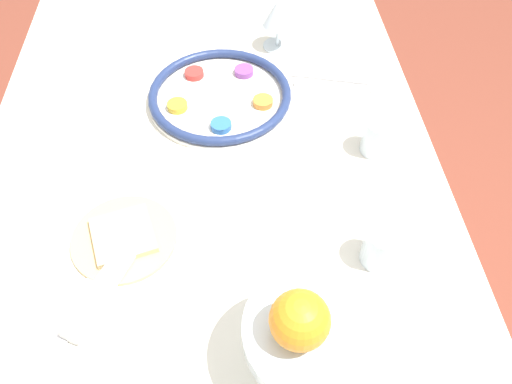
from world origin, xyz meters
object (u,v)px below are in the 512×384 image
Objects in this scene: orange_fruit at (300,320)px; bread_plate at (124,237)px; cup_far at (381,246)px; cup_near at (378,136)px; fruit_stand at (316,335)px; seder_plate at (220,95)px; wine_glass at (278,14)px; napkin_roll at (104,286)px.

orange_fruit is 0.40m from bread_plate.
bread_plate is 2.43× the size of cup_far.
cup_near is (-0.19, 0.49, 0.03)m from bread_plate.
bread_plate is at bearing -69.21° from cup_near.
cup_far is at bearing 140.53° from fruit_stand.
orange_fruit reaches higher than seder_plate.
bread_plate is 2.43× the size of cup_near.
bread_plate is (-0.24, -0.30, -0.09)m from fruit_stand.
bread_plate is at bearing -99.01° from cup_far.
wine_glass is 1.67× the size of cup_far.
cup_near is at bearing 153.06° from orange_fruit.
wine_glass is at bearing 149.71° from bread_plate.
napkin_roll is 0.46m from cup_far.
wine_glass is at bearing 152.25° from napkin_roll.
orange_fruit is at bearing 47.54° from bread_plate.
cup_far is (-0.17, 0.14, -0.06)m from fruit_stand.
fruit_stand is 0.36m from napkin_roll.
seder_plate is at bearing -148.88° from cup_far.
seder_plate reaches higher than bread_plate.
wine_glass reaches higher than cup_far.
wine_glass is at bearing 143.22° from seder_plate.
orange_fruit reaches higher than cup_near.
fruit_stand is 1.05× the size of napkin_roll.
wine_glass is 0.69× the size of bread_plate.
fruit_stand is 2.56× the size of orange_fruit.
cup_far is (-0.03, 0.46, 0.02)m from napkin_roll.
wine_glass is 0.68× the size of napkin_roll.
napkin_roll is (0.46, -0.20, 0.00)m from seder_plate.
wine_glass is (-0.19, 0.15, 0.07)m from seder_plate.
bread_plate is 0.52m from cup_near.
seder_plate is at bearing -36.78° from wine_glass.
wine_glass reaches higher than napkin_roll.
wine_glass is 0.64m from cup_far.
orange_fruit reaches higher than cup_far.
seder_plate is at bearing -119.20° from cup_near.
cup_near reaches higher than napkin_roll.
fruit_stand reaches higher than cup_near.
napkin_roll is at bearing -27.75° from wine_glass.
orange_fruit is 1.01× the size of cup_far.
napkin_roll is (-0.14, -0.32, -0.08)m from fruit_stand.
bread_plate is 0.99× the size of napkin_roll.
napkin_roll reaches higher than bread_plate.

